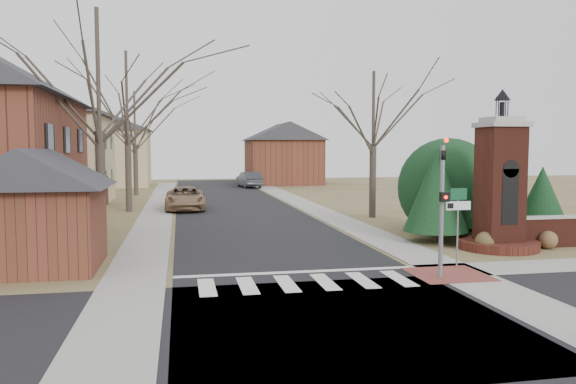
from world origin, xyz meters
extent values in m
plane|color=brown|center=(0.00, 0.00, 0.00)|extent=(120.00, 120.00, 0.00)
cube|color=black|center=(0.00, 22.00, 0.01)|extent=(8.00, 70.00, 0.01)
cube|color=black|center=(0.00, -3.00, 0.01)|extent=(120.00, 8.00, 0.01)
cube|color=silver|center=(0.00, 0.80, 0.01)|extent=(8.00, 2.20, 0.02)
cube|color=silver|center=(0.00, 2.30, 0.01)|extent=(8.00, 0.35, 0.02)
cube|color=gray|center=(5.20, 22.00, 0.01)|extent=(2.00, 60.00, 0.02)
cube|color=gray|center=(-5.20, 22.00, 0.01)|extent=(2.00, 60.00, 0.02)
cube|color=brown|center=(4.80, 1.00, 0.01)|extent=(2.40, 2.40, 0.02)
cylinder|color=slate|center=(4.30, 0.60, 2.10)|extent=(0.14, 0.14, 4.20)
imported|color=black|center=(4.30, 0.60, 4.05)|extent=(0.15, 0.18, 0.90)
sphere|color=#FF0C05|center=(4.30, 0.38, 4.35)|extent=(0.14, 0.14, 0.14)
cube|color=black|center=(4.30, 0.42, 2.60)|extent=(0.28, 0.16, 0.30)
sphere|color=#FF0C05|center=(4.30, 0.33, 2.60)|extent=(0.11, 0.11, 0.11)
cylinder|color=slate|center=(5.60, 2.00, 1.30)|extent=(0.06, 0.06, 2.60)
cube|color=silver|center=(5.60, 1.98, 2.15)|extent=(0.90, 0.03, 0.30)
cube|color=black|center=(5.30, 1.97, 2.15)|extent=(0.22, 0.02, 0.18)
cube|color=#0F4826|center=(5.60, 1.98, 2.55)|extent=(0.60, 0.03, 0.40)
cylinder|color=#522218|center=(9.00, 5.00, 0.18)|extent=(3.20, 3.20, 0.36)
cube|color=#522218|center=(9.00, 5.00, 2.50)|extent=(1.50, 1.50, 5.00)
cube|color=black|center=(9.00, 4.28, 2.20)|extent=(0.70, 0.10, 2.20)
cube|color=gray|center=(9.00, 5.00, 5.05)|extent=(1.70, 1.70, 0.20)
cube|color=gray|center=(9.00, 5.00, 5.25)|extent=(1.30, 1.30, 0.20)
cylinder|color=black|center=(9.00, 5.00, 5.65)|extent=(0.20, 0.20, 0.60)
cone|color=black|center=(9.00, 5.00, 6.25)|extent=(0.64, 0.64, 0.45)
cube|color=#CBBC87|center=(-13.50, 27.00, 3.20)|extent=(9.00, 12.00, 6.40)
cube|color=brown|center=(-8.50, 4.50, 1.40)|extent=(4.00, 4.00, 2.80)
cube|color=#CBBC87|center=(-12.00, 48.00, 3.00)|extent=(10.00, 8.00, 6.00)
cube|color=#CBBC87|center=(-14.80, 46.40, 6.99)|extent=(0.75, 0.75, 3.08)
cube|color=brown|center=(8.00, 48.00, 2.50)|extent=(8.00, 8.00, 5.00)
cube|color=brown|center=(5.76, 46.40, 5.90)|extent=(0.75, 0.75, 2.80)
cylinder|color=#473D33|center=(7.20, 7.00, 0.25)|extent=(0.20, 0.20, 0.50)
cone|color=black|center=(7.20, 7.00, 2.30)|extent=(2.80, 2.80, 3.60)
cylinder|color=#473D33|center=(10.50, 8.20, 0.25)|extent=(0.20, 0.20, 0.50)
cone|color=black|center=(10.50, 8.20, 2.60)|extent=(3.40, 3.40, 4.20)
cylinder|color=#473D33|center=(12.50, 7.20, 0.25)|extent=(0.20, 0.20, 0.50)
cone|color=black|center=(12.50, 7.20, 1.90)|extent=(2.40, 2.40, 2.80)
sphere|color=black|center=(9.00, 9.50, 2.40)|extent=(4.80, 4.80, 4.80)
cylinder|color=#473D33|center=(-7.00, 9.00, 2.42)|extent=(0.40, 0.40, 4.83)
cylinder|color=#473D33|center=(-7.00, 22.00, 2.52)|extent=(0.40, 0.40, 5.04)
cylinder|color=#473D33|center=(-7.50, 35.00, 2.21)|extent=(0.40, 0.40, 4.41)
cylinder|color=#473D33|center=(7.50, 16.00, 2.10)|extent=(0.40, 0.40, 4.20)
imported|color=#8B694C|center=(-3.40, 22.32, 0.77)|extent=(2.58, 5.56, 1.54)
imported|color=#373A3F|center=(3.40, 42.77, 0.82)|extent=(2.41, 5.15, 1.63)
sphere|color=brown|center=(8.18, 4.60, 0.40)|extent=(0.79, 0.79, 0.79)
sphere|color=brown|center=(11.00, 4.60, 0.37)|extent=(0.75, 0.75, 0.75)
camera|label=1|loc=(-3.74, -15.62, 4.11)|focal=35.00mm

